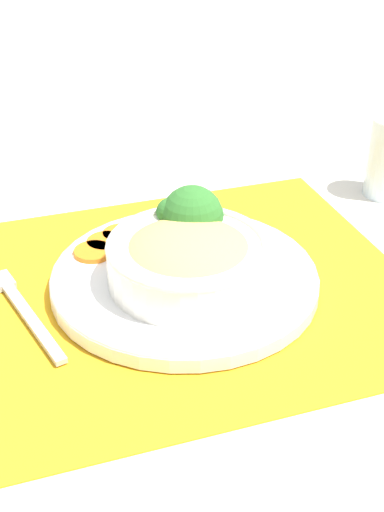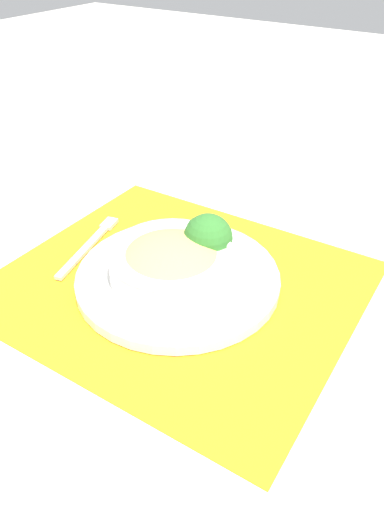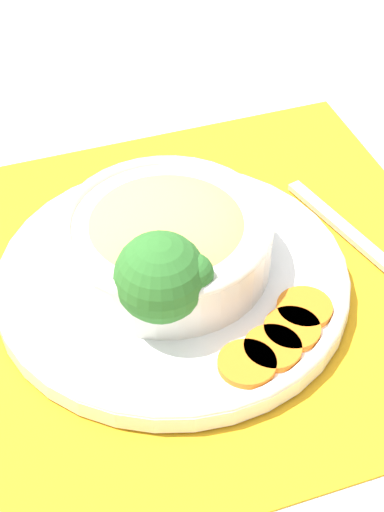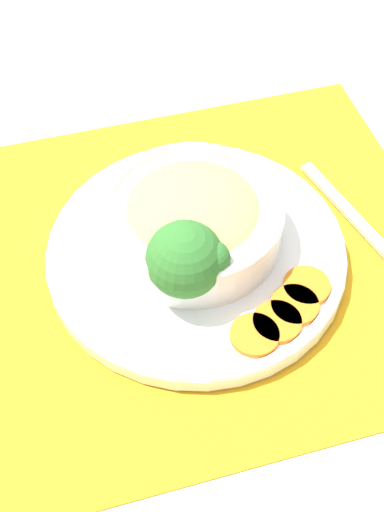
# 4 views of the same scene
# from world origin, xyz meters

# --- Properties ---
(ground_plane) EXTENTS (4.00, 4.00, 0.00)m
(ground_plane) POSITION_xyz_m (0.00, 0.00, 0.00)
(ground_plane) COLOR beige
(placemat) EXTENTS (0.51, 0.45, 0.00)m
(placemat) POSITION_xyz_m (0.00, 0.00, 0.00)
(placemat) COLOR orange
(placemat) RESTS_ON ground_plane
(plate) EXTENTS (0.30, 0.30, 0.02)m
(plate) POSITION_xyz_m (0.00, 0.00, 0.02)
(plate) COLOR white
(plate) RESTS_ON placemat
(bowl) EXTENTS (0.18, 0.18, 0.06)m
(bowl) POSITION_xyz_m (0.00, -0.01, 0.05)
(bowl) COLOR silver
(bowl) RESTS_ON plate
(broccoli_floret) EXTENTS (0.07, 0.07, 0.08)m
(broccoli_floret) POSITION_xyz_m (0.02, 0.04, 0.07)
(broccoli_floret) COLOR #84AD5B
(broccoli_floret) RESTS_ON plate
(carrot_slice_near) EXTENTS (0.04, 0.04, 0.01)m
(carrot_slice_near) POSITION_xyz_m (-0.02, 0.11, 0.02)
(carrot_slice_near) COLOR orange
(carrot_slice_near) RESTS_ON plate
(carrot_slice_middle) EXTENTS (0.04, 0.04, 0.01)m
(carrot_slice_middle) POSITION_xyz_m (-0.05, 0.10, 0.02)
(carrot_slice_middle) COLOR orange
(carrot_slice_middle) RESTS_ON plate
(carrot_slice_far) EXTENTS (0.04, 0.04, 0.01)m
(carrot_slice_far) POSITION_xyz_m (-0.07, 0.09, 0.02)
(carrot_slice_far) COLOR orange
(carrot_slice_far) RESTS_ON plate
(carrot_slice_extra) EXTENTS (0.04, 0.04, 0.01)m
(carrot_slice_extra) POSITION_xyz_m (-0.09, 0.07, 0.02)
(carrot_slice_extra) COLOR orange
(carrot_slice_extra) RESTS_ON plate
(fork) EXTENTS (0.06, 0.18, 0.01)m
(fork) POSITION_xyz_m (-0.18, 0.01, 0.01)
(fork) COLOR #B7B7BC
(fork) RESTS_ON placemat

